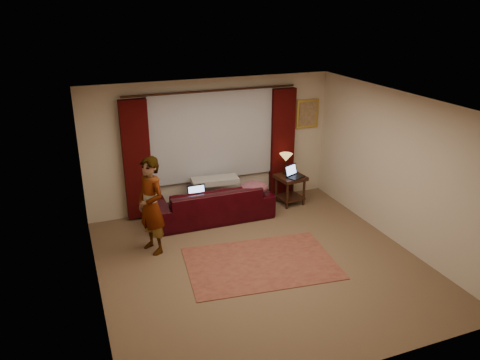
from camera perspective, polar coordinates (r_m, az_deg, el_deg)
name	(u,v)px	position (r m, az deg, el deg)	size (l,w,h in m)	color
floor	(261,264)	(7.68, 2.57, -10.16)	(5.00, 5.00, 0.01)	brown
ceiling	(264,104)	(6.70, 2.93, 9.22)	(5.00, 5.00, 0.02)	silver
wall_back	(212,144)	(9.30, -3.47, 4.35)	(5.00, 0.02, 2.60)	beige
wall_front	(358,273)	(5.15, 14.17, -10.98)	(5.00, 0.02, 2.60)	beige
wall_left	(91,215)	(6.57, -17.72, -4.04)	(0.02, 5.00, 2.60)	beige
wall_right	(397,169)	(8.36, 18.64, 1.28)	(0.02, 5.00, 2.60)	beige
sheer_curtain	(212,135)	(9.19, -3.38, 5.44)	(2.50, 0.05, 1.80)	#A2A3AB
drape_left	(137,161)	(8.92, -12.45, 2.32)	(0.50, 0.14, 2.30)	#320404
drape_right	(282,144)	(9.77, 5.17, 4.41)	(0.50, 0.14, 2.30)	#320404
curtain_rod	(212,91)	(8.94, -3.40, 10.80)	(0.04, 0.04, 3.40)	black
picture_frame	(307,114)	(9.97, 8.21, 8.00)	(0.50, 0.04, 0.60)	gold
sofa	(212,196)	(8.97, -3.41, -1.98)	(2.29, 0.99, 0.93)	black
throw_blanket	(215,168)	(9.04, -3.10, 1.42)	(0.91, 0.36, 0.11)	#9C9995
clothing_pile	(254,188)	(9.02, 1.66, -0.99)	(0.58, 0.44, 0.24)	brown
laptop_sofa	(199,194)	(8.76, -5.07, -1.73)	(0.35, 0.38, 0.26)	black
area_rug	(261,263)	(7.68, 2.55, -10.08)	(2.37, 1.58, 0.01)	brown
end_table	(290,190)	(9.73, 6.12, -1.17)	(0.53, 0.53, 0.61)	black
tiffany_lamp	(286,164)	(9.66, 5.59, 2.00)	(0.27, 0.27, 0.43)	#A2873D
laptop_table	(296,172)	(9.50, 6.80, 1.01)	(0.33, 0.36, 0.24)	black
person	(151,206)	(7.80, -10.77, -3.09)	(0.49, 0.49, 1.66)	#9C9995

